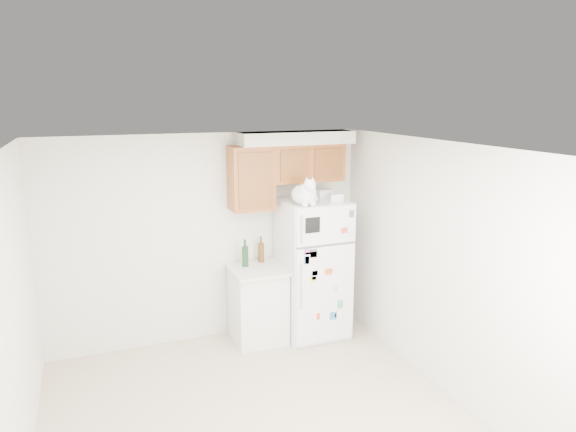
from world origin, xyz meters
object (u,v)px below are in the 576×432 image
bottle_green (245,253)px  bottle_amber (261,249)px  refrigerator (313,268)px  cat (305,194)px  storage_box_front (336,198)px  base_counter (258,304)px  storage_box_back (324,193)px

bottle_green → bottle_amber: 0.24m
refrigerator → cat: cat is taller
cat → refrigerator: bearing=46.6°
storage_box_front → bottle_amber: bearing=160.7°
refrigerator → base_counter: bearing=173.9°
base_counter → bottle_amber: (0.11, 0.18, 0.62)m
base_counter → cat: bearing=-30.2°
storage_box_back → storage_box_front: bearing=-87.4°
refrigerator → cat: (-0.20, -0.21, 0.98)m
refrigerator → cat: size_ratio=3.46×
refrigerator → storage_box_back: storage_box_back is taller
cat → storage_box_front: bearing=8.2°
storage_box_back → bottle_amber: storage_box_back is taller
base_counter → bottle_green: (-0.12, 0.10, 0.62)m
base_counter → cat: (0.49, -0.29, 1.37)m
bottle_green → cat: bearing=-32.6°
bottle_green → refrigerator: bearing=-12.4°
storage_box_back → bottle_amber: bearing=164.9°
bottle_amber → refrigerator: bearing=-23.8°
base_counter → storage_box_back: (0.88, 0.04, 1.29)m
refrigerator → base_counter: (-0.69, 0.07, -0.39)m
cat → base_counter: bearing=149.8°
base_counter → bottle_green: size_ratio=2.76×
cat → bottle_green: size_ratio=1.47×
storage_box_back → base_counter: bearing=178.1°
storage_box_back → storage_box_front: size_ratio=1.20×
base_counter → storage_box_back: 1.56m
refrigerator → bottle_green: bearing=167.6°
storage_box_back → bottle_amber: 1.03m
storage_box_front → bottle_green: 1.26m
refrigerator → bottle_amber: (-0.58, 0.26, 0.23)m
refrigerator → storage_box_back: 0.93m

